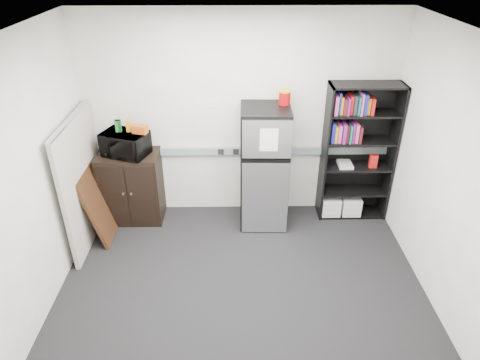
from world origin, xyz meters
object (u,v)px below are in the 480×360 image
at_px(bookshelf, 356,150).
at_px(cubicle_partition, 83,182).
at_px(cabinet, 132,187).
at_px(refrigerator, 264,168).
at_px(microwave, 125,144).

xyz_separation_m(bookshelf, cubicle_partition, (-3.41, -0.49, -0.16)).
bearing_deg(cabinet, refrigerator, -2.63).
xyz_separation_m(cubicle_partition, cabinet, (0.46, 0.42, -0.33)).
bearing_deg(microwave, cubicle_partition, -119.41).
bearing_deg(cubicle_partition, refrigerator, 8.77).
height_order(cubicle_partition, cabinet, cubicle_partition).
xyz_separation_m(cabinet, microwave, (-0.00, -0.02, 0.64)).
bearing_deg(bookshelf, cubicle_partition, -171.87).
xyz_separation_m(cubicle_partition, refrigerator, (2.21, 0.34, -0.01)).
distance_m(cubicle_partition, microwave, 0.69).
height_order(cabinet, microwave, microwave).
relative_size(cubicle_partition, microwave, 2.96).
relative_size(cabinet, refrigerator, 0.60).
relative_size(bookshelf, refrigerator, 1.15).
bearing_deg(bookshelf, cabinet, -178.72).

